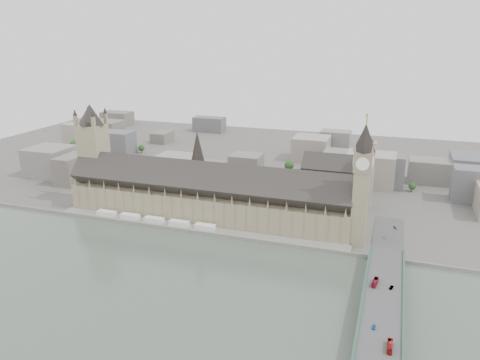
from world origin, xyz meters
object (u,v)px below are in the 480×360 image
(car_silver, at_px, (391,287))
(red_bus_south, at_px, (390,346))
(elizabeth_tower, at_px, (362,176))
(westminster_abbey, at_px, (339,181))
(palace_of_westminster, at_px, (206,196))
(red_bus_north, at_px, (375,282))
(westminster_bridge, at_px, (382,305))
(car_approach, at_px, (395,228))
(car_blue, at_px, (374,327))
(victoria_tower, at_px, (94,149))

(car_silver, bearing_deg, red_bus_south, -73.81)
(elizabeth_tower, xyz_separation_m, westminster_abbey, (-27.08, 87.00, -33.01))
(palace_of_westminster, distance_m, red_bus_north, 181.67)
(westminster_abbey, bearing_deg, westminster_bridge, -74.36)
(car_approach, bearing_deg, red_bus_south, -104.89)
(palace_of_westminster, xyz_separation_m, red_bus_south, (167.20, -156.41, -10.88))
(red_bus_north, xyz_separation_m, car_silver, (10.18, -1.89, -0.86))
(elizabeth_tower, bearing_deg, car_approach, 32.48)
(elizabeth_tower, bearing_deg, car_blue, -81.00)
(victoria_tower, bearing_deg, westminster_bridge, -21.78)
(red_bus_south, bearing_deg, red_bus_north, 100.05)
(westminster_abbey, xyz_separation_m, red_bus_north, (45.32, -167.34, -13.23))
(palace_of_westminster, distance_m, westminster_bridge, 195.05)
(westminster_bridge, height_order, car_silver, car_silver)
(red_bus_south, bearing_deg, westminster_abbey, 104.05)
(car_silver, relative_size, car_approach, 0.83)
(palace_of_westminster, bearing_deg, red_bus_north, -30.50)
(red_bus_north, bearing_deg, red_bus_south, -72.55)
(victoria_tower, bearing_deg, elizabeth_tower, -3.96)
(westminster_bridge, height_order, car_blue, car_blue)
(red_bus_north, bearing_deg, westminster_bridge, -61.43)
(red_bus_south, height_order, car_blue, red_bus_south)
(palace_of_westminster, bearing_deg, westminster_bridge, -33.49)
(red_bus_south, distance_m, car_approach, 163.02)
(elizabeth_tower, xyz_separation_m, victoria_tower, (-260.00, 18.00, -2.88))
(victoria_tower, relative_size, car_blue, 23.32)
(westminster_bridge, bearing_deg, westminster_abbey, 105.64)
(elizabeth_tower, distance_m, red_bus_north, 94.47)
(palace_of_westminster, bearing_deg, red_bus_south, -43.09)
(car_approach, bearing_deg, car_blue, -108.28)
(car_blue, distance_m, car_approach, 147.60)
(westminster_bridge, xyz_separation_m, car_approach, (4.75, 113.81, 5.92))
(westminster_abbey, distance_m, red_bus_north, 173.87)
(westminster_abbey, bearing_deg, red_bus_south, -76.35)
(red_bus_south, bearing_deg, car_blue, 119.65)
(red_bus_north, relative_size, car_silver, 2.55)
(palace_of_westminster, distance_m, red_bus_south, 229.22)
(palace_of_westminster, relative_size, car_blue, 61.80)
(red_bus_north, distance_m, car_approach, 99.21)
(red_bus_south, xyz_separation_m, car_silver, (-0.77, 62.48, -0.83))
(elizabeth_tower, bearing_deg, red_bus_north, -77.20)
(palace_of_westminster, xyz_separation_m, car_approach, (166.75, 6.61, -11.66))
(westminster_bridge, distance_m, car_blue, 34.25)
(westminster_abbey, relative_size, red_bus_north, 5.91)
(car_approach, bearing_deg, red_bus_north, -111.13)
(red_bus_south, bearing_deg, elizabeth_tower, 101.80)
(elizabeth_tower, distance_m, westminster_bridge, 111.81)
(westminster_abbey, height_order, red_bus_south, westminster_abbey)
(car_blue, xyz_separation_m, car_silver, (8.00, 46.82, 0.01))
(palace_of_westminster, distance_m, westminster_abbey, 134.09)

